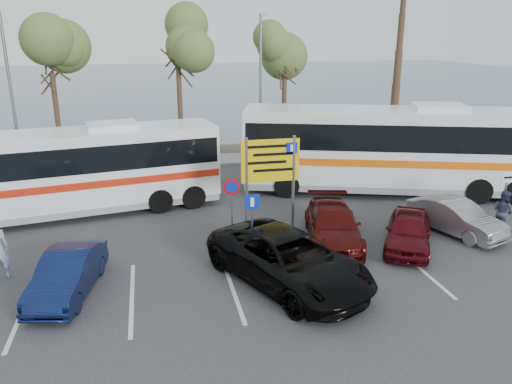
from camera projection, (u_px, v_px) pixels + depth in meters
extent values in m
plane|color=#2F2F31|center=(263.00, 268.00, 16.02)|extent=(120.00, 120.00, 0.00)
cube|color=gray|center=(209.00, 160.00, 29.00)|extent=(44.00, 2.40, 0.15)
cube|color=gray|center=(204.00, 149.00, 30.79)|extent=(48.00, 0.80, 0.60)
plane|color=#3E5464|center=(169.00, 83.00, 71.75)|extent=(140.00, 140.00, 0.00)
cylinder|color=#382619|center=(58.00, 121.00, 26.57)|extent=(0.28, 0.28, 5.04)
cylinder|color=#382619|center=(180.00, 112.00, 27.81)|extent=(0.28, 0.28, 5.60)
cylinder|color=#382619|center=(284.00, 112.00, 29.09)|extent=(0.28, 0.28, 5.18)
cylinder|color=#382619|center=(398.00, 68.00, 29.77)|extent=(0.48, 0.48, 10.00)
cylinder|color=slate|center=(12.00, 95.00, 25.33)|extent=(0.16, 0.16, 8.00)
cylinder|color=slate|center=(261.00, 89.00, 27.98)|extent=(0.16, 0.16, 8.00)
cylinder|color=slate|center=(263.00, 14.00, 26.34)|extent=(0.12, 0.90, 0.12)
cube|color=slate|center=(265.00, 15.00, 25.89)|extent=(0.45, 0.25, 0.12)
cylinder|color=slate|center=(247.00, 186.00, 18.45)|extent=(0.12, 0.12, 3.60)
cylinder|color=slate|center=(293.00, 183.00, 18.82)|extent=(0.12, 0.12, 3.60)
cube|color=yellow|center=(270.00, 161.00, 18.36)|extent=(2.20, 0.06, 1.60)
cube|color=#0C2699|center=(292.00, 148.00, 18.34)|extent=(0.42, 0.01, 0.42)
cylinder|color=slate|center=(232.00, 212.00, 17.79)|extent=(0.07, 0.07, 2.20)
cylinder|color=#B20C0C|center=(232.00, 187.00, 17.46)|extent=(0.60, 0.03, 0.60)
cylinder|color=slate|center=(252.00, 228.00, 16.38)|extent=(0.07, 0.07, 2.20)
cube|color=#0C2699|center=(252.00, 202.00, 16.08)|extent=(0.50, 0.03, 0.50)
cylinder|color=slate|center=(504.00, 200.00, 19.07)|extent=(0.07, 0.07, 2.20)
cube|color=white|center=(508.00, 177.00, 18.77)|extent=(0.50, 0.03, 0.40)
cube|color=white|center=(70.00, 167.00, 20.11)|extent=(12.13, 4.47, 2.92)
cube|color=black|center=(69.00, 155.00, 19.95)|extent=(11.90, 4.47, 1.04)
cube|color=red|center=(72.00, 179.00, 20.26)|extent=(12.01, 4.48, 0.30)
cube|color=gray|center=(74.00, 202.00, 20.56)|extent=(12.00, 4.42, 0.54)
cube|color=white|center=(66.00, 129.00, 19.63)|extent=(2.21, 1.89, 0.24)
cube|color=white|center=(390.00, 145.00, 22.89)|extent=(13.55, 6.84, 3.28)
cube|color=black|center=(391.00, 133.00, 22.71)|extent=(13.31, 6.80, 1.17)
cube|color=orange|center=(389.00, 156.00, 23.05)|extent=(13.43, 6.83, 0.33)
cube|color=gray|center=(387.00, 179.00, 23.39)|extent=(13.42, 6.77, 0.61)
cube|color=white|center=(394.00, 106.00, 22.34)|extent=(2.66, 2.38, 0.27)
imported|color=#0D1840|center=(67.00, 274.00, 14.29)|extent=(2.05, 3.96, 1.24)
imported|color=#450D0B|center=(333.00, 225.00, 17.80)|extent=(2.86, 4.80, 1.30)
imported|color=#4C0A11|center=(408.00, 231.00, 17.34)|extent=(3.19, 3.96, 1.27)
imported|color=black|center=(288.00, 259.00, 14.84)|extent=(4.75, 6.20, 1.56)
imported|color=gray|center=(456.00, 217.00, 18.62)|extent=(2.52, 4.03, 1.25)
imported|color=#31354A|center=(503.00, 212.00, 18.61)|extent=(0.78, 0.92, 1.66)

